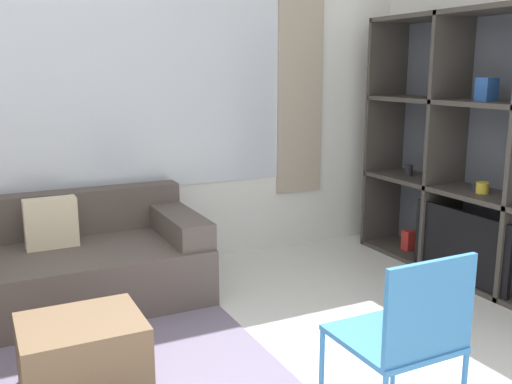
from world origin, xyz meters
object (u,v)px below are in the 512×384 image
couch_main (69,265)px  folding_chair (407,332)px  ottoman (83,358)px  shelving_unit (488,155)px

couch_main → folding_chair: 2.44m
ottoman → folding_chair: (1.14, -1.00, 0.32)m
ottoman → folding_chair: 1.55m
ottoman → couch_main: bearing=84.1°
shelving_unit → folding_chair: size_ratio=2.66×
ottoman → folding_chair: size_ratio=0.67×
couch_main → folding_chair: (1.02, -2.20, 0.25)m
couch_main → shelving_unit: bearing=-17.9°
ottoman → folding_chair: bearing=-41.2°
couch_main → ottoman: (-0.12, -1.20, -0.08)m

